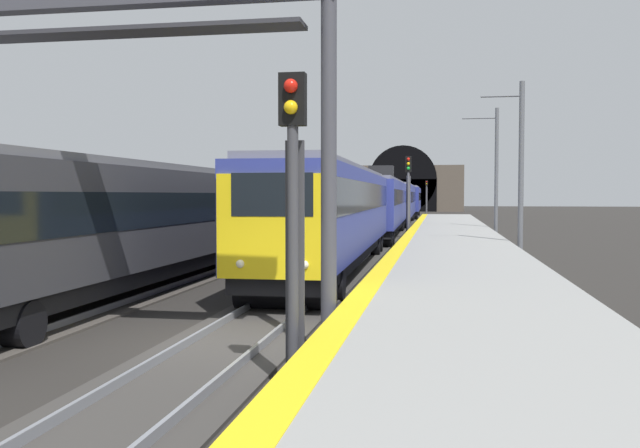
# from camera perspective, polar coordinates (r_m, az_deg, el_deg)

# --- Properties ---
(ground_plane) EXTENTS (320.00, 320.00, 0.00)m
(ground_plane) POSITION_cam_1_polar(r_m,az_deg,el_deg) (13.42, -7.50, -10.07)
(ground_plane) COLOR #282623
(platform_right) EXTENTS (112.00, 4.63, 0.95)m
(platform_right) POSITION_cam_1_polar(r_m,az_deg,el_deg) (12.73, 12.58, -8.61)
(platform_right) COLOR gray
(platform_right) RESTS_ON ground_plane
(platform_right_edge_strip) EXTENTS (112.00, 0.50, 0.01)m
(platform_right_edge_strip) POSITION_cam_1_polar(r_m,az_deg,el_deg) (12.72, 3.20, -6.35)
(platform_right_edge_strip) COLOR yellow
(platform_right_edge_strip) RESTS_ON platform_right
(track_main_line) EXTENTS (160.00, 2.62, 0.21)m
(track_main_line) POSITION_cam_1_polar(r_m,az_deg,el_deg) (13.41, -7.50, -9.90)
(track_main_line) COLOR #383533
(track_main_line) RESTS_ON ground_plane
(track_adjacent_line) EXTENTS (160.00, 2.63, 0.21)m
(track_adjacent_line) POSITION_cam_1_polar(r_m,az_deg,el_deg) (15.53, -24.86, -8.40)
(track_adjacent_line) COLOR #423D38
(track_adjacent_line) RESTS_ON ground_plane
(train_main_approaching) EXTENTS (82.50, 3.10, 4.85)m
(train_main_approaching) POSITION_cam_1_polar(r_m,az_deg,el_deg) (56.40, 6.03, 1.83)
(train_main_approaching) COLOR navy
(train_main_approaching) RESTS_ON ground_plane
(train_adjacent_platform) EXTENTS (40.44, 2.79, 3.81)m
(train_adjacent_platform) POSITION_cam_1_polar(r_m,az_deg,el_deg) (30.02, -6.93, 1.05)
(train_adjacent_platform) COLOR #333338
(train_adjacent_platform) RESTS_ON ground_plane
(railway_signal_near) EXTENTS (0.39, 0.38, 4.64)m
(railway_signal_near) POSITION_cam_1_polar(r_m,az_deg,el_deg) (9.79, -2.27, 1.52)
(railway_signal_near) COLOR #38383D
(railway_signal_near) RESTS_ON ground_plane
(railway_signal_mid) EXTENTS (0.39, 0.38, 5.42)m
(railway_signal_mid) POSITION_cam_1_polar(r_m,az_deg,el_deg) (45.06, 7.41, 2.93)
(railway_signal_mid) COLOR #4C4C54
(railway_signal_mid) RESTS_ON ground_plane
(railway_signal_far) EXTENTS (0.39, 0.38, 5.01)m
(railway_signal_far) POSITION_cam_1_polar(r_m,az_deg,el_deg) (103.95, 8.92, 2.48)
(railway_signal_far) COLOR #4C4C54
(railway_signal_far) RESTS_ON ground_plane
(overhead_signal_gantry) EXTENTS (0.70, 9.12, 6.72)m
(overhead_signal_gantry) POSITION_cam_1_polar(r_m,az_deg,el_deg) (13.65, -18.31, 11.75)
(overhead_signal_gantry) COLOR #3F3F47
(overhead_signal_gantry) RESTS_ON ground_plane
(tunnel_portal) EXTENTS (2.80, 20.51, 11.49)m
(tunnel_portal) POSITION_cam_1_polar(r_m,az_deg,el_deg) (117.99, 6.98, 2.99)
(tunnel_portal) COLOR #51473D
(tunnel_portal) RESTS_ON ground_plane
(catenary_mast_near) EXTENTS (0.22, 2.15, 8.08)m
(catenary_mast_near) POSITION_cam_1_polar(r_m,az_deg,el_deg) (42.14, 14.52, 4.10)
(catenary_mast_near) COLOR #595B60
(catenary_mast_near) RESTS_ON ground_plane
(catenary_mast_far) EXTENTS (0.22, 1.78, 7.59)m
(catenary_mast_far) POSITION_cam_1_polar(r_m,az_deg,el_deg) (29.48, 16.46, 4.28)
(catenary_mast_far) COLOR #595B60
(catenary_mast_far) RESTS_ON ground_plane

